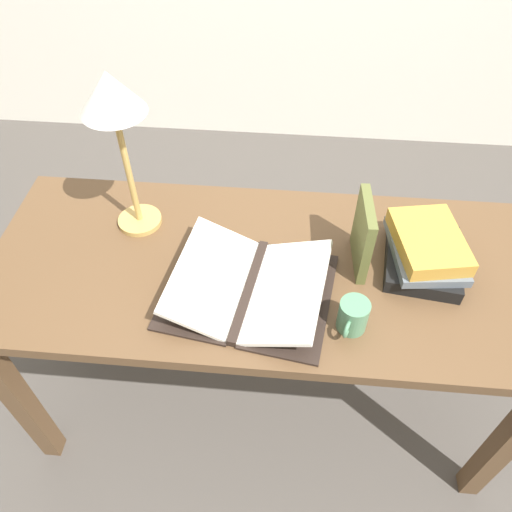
% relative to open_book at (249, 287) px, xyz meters
% --- Properties ---
extents(ground_plane, '(12.00, 12.00, 0.00)m').
position_rel_open_book_xyz_m(ground_plane, '(0.03, 0.10, -0.80)').
color(ground_plane, '#47423D').
extents(reading_desk, '(1.58, 0.66, 0.77)m').
position_rel_open_book_xyz_m(reading_desk, '(0.03, 0.10, -0.13)').
color(reading_desk, brown).
rests_on(reading_desk, ground_plane).
extents(open_book, '(0.48, 0.42, 0.08)m').
position_rel_open_book_xyz_m(open_book, '(0.00, 0.00, 0.00)').
color(open_book, black).
rests_on(open_book, reading_desk).
extents(book_stack_tall, '(0.23, 0.28, 0.11)m').
position_rel_open_book_xyz_m(book_stack_tall, '(0.47, 0.15, 0.03)').
color(book_stack_tall, black).
rests_on(book_stack_tall, reading_desk).
extents(book_standing_upright, '(0.03, 0.17, 0.21)m').
position_rel_open_book_xyz_m(book_standing_upright, '(0.29, 0.14, 0.08)').
color(book_standing_upright, brown).
rests_on(book_standing_upright, reading_desk).
extents(reading_lamp, '(0.17, 0.17, 0.49)m').
position_rel_open_book_xyz_m(reading_lamp, '(-0.36, 0.24, 0.37)').
color(reading_lamp, tan).
rests_on(reading_lamp, reading_desk).
extents(coffee_mug, '(0.08, 0.10, 0.09)m').
position_rel_open_book_xyz_m(coffee_mug, '(0.27, -0.09, 0.02)').
color(coffee_mug, '#4C7F5B').
rests_on(coffee_mug, reading_desk).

